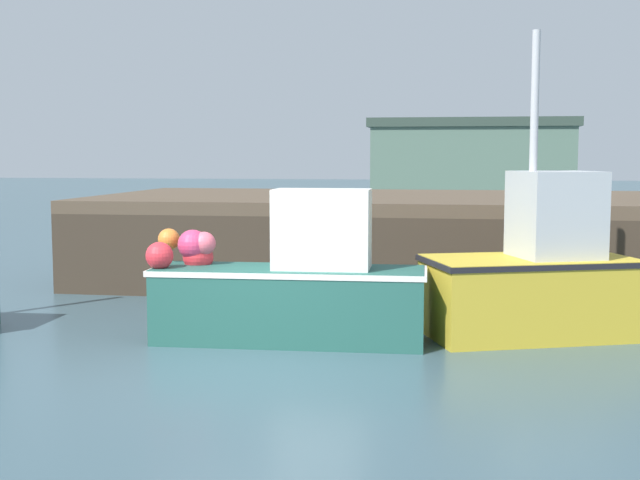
# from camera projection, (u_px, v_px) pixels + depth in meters

# --- Properties ---
(ground) EXTENTS (120.00, 160.00, 0.10)m
(ground) POSITION_uv_depth(u_px,v_px,m) (245.00, 372.00, 10.55)
(ground) COLOR #38515B
(pier) EXTENTS (14.72, 6.34, 1.80)m
(pier) POSITION_uv_depth(u_px,v_px,m) (439.00, 213.00, 17.39)
(pier) COLOR brown
(pier) RESTS_ON ground
(fishing_boat_near_right) EXTENTS (4.04, 1.25, 2.20)m
(fishing_boat_near_right) POSITION_uv_depth(u_px,v_px,m) (289.00, 286.00, 11.96)
(fishing_boat_near_right) COLOR #23564C
(fishing_boat_near_right) RESTS_ON ground
(fishing_boat_mid) EXTENTS (3.39, 2.51, 4.46)m
(fishing_boat_mid) POSITION_uv_depth(u_px,v_px,m) (535.00, 277.00, 12.33)
(fishing_boat_mid) COLOR gold
(fishing_boat_mid) RESTS_ON ground
(warehouse) EXTENTS (11.43, 7.18, 4.69)m
(warehouse) POSITION_uv_depth(u_px,v_px,m) (471.00, 160.00, 48.28)
(warehouse) COLOR #4C6656
(warehouse) RESTS_ON ground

